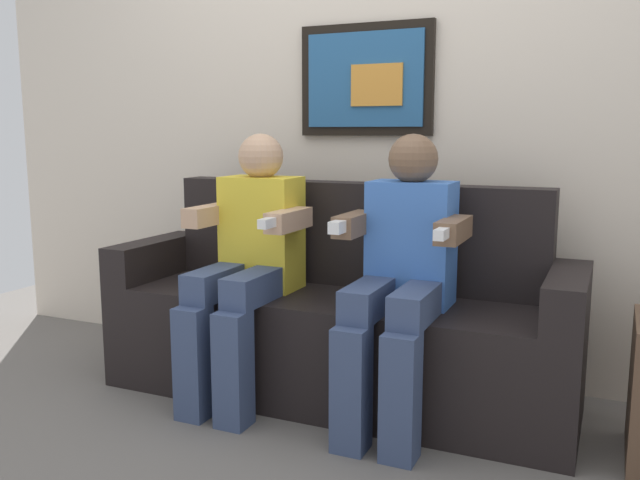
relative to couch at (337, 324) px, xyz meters
The scene contains 5 objects.
ground_plane 0.45m from the couch, 90.00° to the right, with size 5.67×5.67×0.00m, color #66605B.
back_wall_assembly 1.08m from the couch, 90.09° to the left, with size 4.36×0.10×2.60m.
couch is the anchor object (origin of this frame).
person_on_left 0.47m from the couch, 153.14° to the right, with size 0.46×0.56×1.11m.
person_on_right 0.47m from the couch, 26.89° to the right, with size 0.46×0.56×1.11m.
Camera 1 is at (1.05, -2.19, 1.12)m, focal length 37.42 mm.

